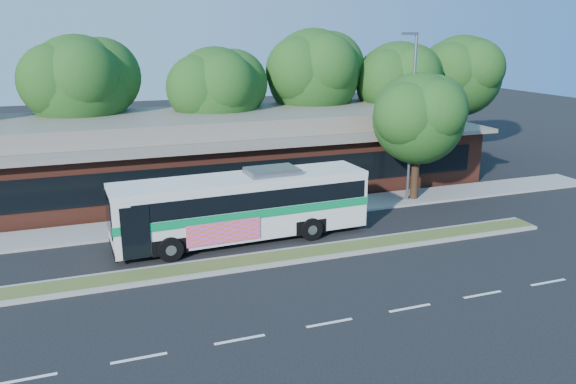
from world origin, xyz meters
The scene contains 12 objects.
ground centered at (0.00, 0.00, 0.00)m, with size 120.00×120.00×0.00m, color black.
median_strip centered at (0.00, 0.60, 0.07)m, with size 26.00×1.10×0.15m, color #425624.
sidewalk centered at (0.00, 6.40, 0.06)m, with size 44.00×2.60×0.12m, color gray.
plaza_building centered at (0.00, 12.99, 2.13)m, with size 33.20×11.20×4.45m.
lamp_post centered at (9.56, 6.00, 4.90)m, with size 0.93×0.18×9.07m.
tree_bg_b centered at (-6.57, 16.14, 6.14)m, with size 6.69×6.00×9.00m.
tree_bg_c centered at (1.40, 15.13, 5.59)m, with size 6.24×5.60×8.26m.
tree_bg_d centered at (8.45, 16.15, 6.42)m, with size 6.91×6.20×9.37m.
tree_bg_e centered at (14.42, 15.14, 5.74)m, with size 6.47×5.80×8.50m.
tree_bg_f centered at (20.43, 16.14, 6.06)m, with size 6.69×6.00×8.92m.
transit_bus centered at (-0.54, 3.28, 1.79)m, with size 11.55×3.06×3.21m.
sidewalk_tree centered at (10.42, 6.19, 4.70)m, with size 5.49×4.92×7.04m.
Camera 1 is at (-6.82, -19.86, 9.05)m, focal length 35.00 mm.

